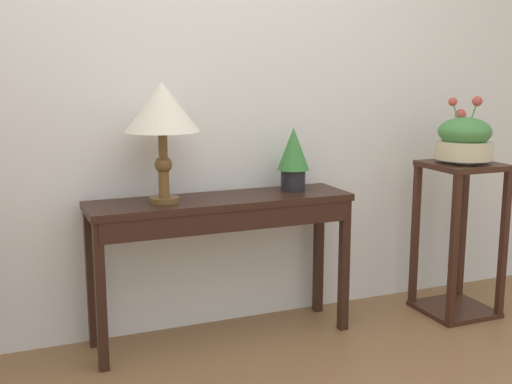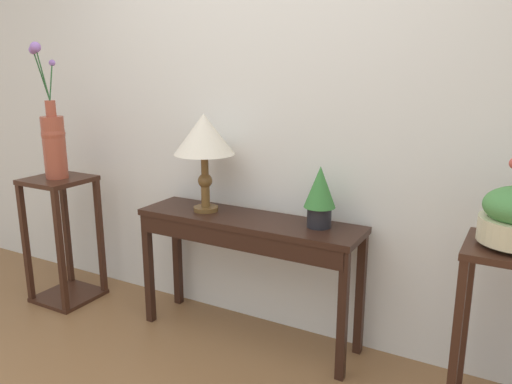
% 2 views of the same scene
% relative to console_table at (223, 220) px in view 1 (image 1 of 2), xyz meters
% --- Properties ---
extents(back_wall_with_art, '(9.00, 0.10, 2.80)m').
position_rel_console_table_xyz_m(back_wall_with_art, '(-0.01, 0.29, 0.77)').
color(back_wall_with_art, silver).
rests_on(back_wall_with_art, ground).
extents(console_table, '(1.32, 0.35, 0.74)m').
position_rel_console_table_xyz_m(console_table, '(0.00, 0.00, 0.00)').
color(console_table, black).
rests_on(console_table, ground).
extents(table_lamp, '(0.35, 0.35, 0.57)m').
position_rel_console_table_xyz_m(table_lamp, '(-0.29, 0.02, 0.54)').
color(table_lamp, brown).
rests_on(table_lamp, console_table).
extents(potted_plant_on_console, '(0.17, 0.17, 0.33)m').
position_rel_console_table_xyz_m(potted_plant_on_console, '(0.41, 0.06, 0.29)').
color(potted_plant_on_console, black).
rests_on(potted_plant_on_console, console_table).
extents(pedestal_stand_right, '(0.38, 0.38, 0.86)m').
position_rel_console_table_xyz_m(pedestal_stand_right, '(1.34, -0.14, -0.20)').
color(pedestal_stand_right, '#381E14').
rests_on(pedestal_stand_right, ground).
extents(planter_bowl_wide_right, '(0.30, 0.30, 0.36)m').
position_rel_console_table_xyz_m(planter_bowl_wide_right, '(1.34, -0.14, 0.36)').
color(planter_bowl_wide_right, beige).
rests_on(planter_bowl_wide_right, pedestal_stand_right).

